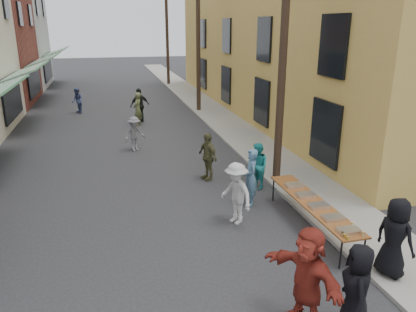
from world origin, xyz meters
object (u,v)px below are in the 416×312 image
utility_pole_near (283,47)px  serving_table (313,203)px  server (395,237)px  utility_pole_far (167,32)px  utility_pole_mid (198,36)px  catering_tray_sausage (349,230)px  guest_front_a (357,290)px  guest_front_c (258,166)px

utility_pole_near → serving_table: bearing=-98.2°
serving_table → server: (0.55, -2.44, 0.26)m
utility_pole_near → utility_pole_far: (0.00, 24.00, 0.00)m
utility_pole_mid → utility_pole_far: same height
serving_table → catering_tray_sausage: 1.65m
utility_pole_far → guest_front_a: 31.37m
serving_table → guest_front_a: size_ratio=2.35×
utility_pole_mid → guest_front_c: bearing=-94.1°
utility_pole_far → guest_front_c: utility_pole_far is taller
utility_pole_near → serving_table: utility_pole_near is taller
utility_pole_far → catering_tray_sausage: size_ratio=18.00×
utility_pole_mid → catering_tray_sausage: 17.52m
guest_front_a → catering_tray_sausage: bearing=172.3°
catering_tray_sausage → guest_front_a: size_ratio=0.29×
utility_pole_near → utility_pole_mid: (0.00, 12.00, 0.00)m
utility_pole_mid → server: bearing=-89.8°
utility_pole_far → serving_table: 27.73m
server → serving_table: bearing=-6.3°
utility_pole_near → guest_front_c: utility_pole_near is taller
server → utility_pole_mid: bearing=-18.8°
catering_tray_sausage → server: 0.98m
utility_pole_far → serving_table: size_ratio=2.25×
utility_pole_far → serving_table: bearing=-91.0°
serving_table → server: 2.52m
guest_front_c → utility_pole_far: bearing=166.4°
utility_pole_near → catering_tray_sausage: (-0.50, -5.12, -3.71)m
utility_pole_mid → utility_pole_far: 12.00m
catering_tray_sausage → guest_front_a: bearing=-119.5°
serving_table → guest_front_c: size_ratio=2.61×
utility_pole_mid → guest_front_a: 19.53m
utility_pole_near → utility_pole_far: same height
utility_pole_near → serving_table: 5.16m
utility_pole_far → utility_pole_mid: bearing=-90.0°
guest_front_c → serving_table: bearing=-3.8°
serving_table → server: size_ratio=2.30×
catering_tray_sausage → utility_pole_near: bearing=84.4°
utility_pole_mid → guest_front_a: bearing=-94.9°
utility_pole_near → server: bearing=-89.5°
serving_table → utility_pole_far: bearing=89.0°
utility_pole_mid → server: (0.05, -17.91, -3.53)m
serving_table → guest_front_c: (-0.40, 2.96, 0.05)m
guest_front_a → server: bearing=147.6°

